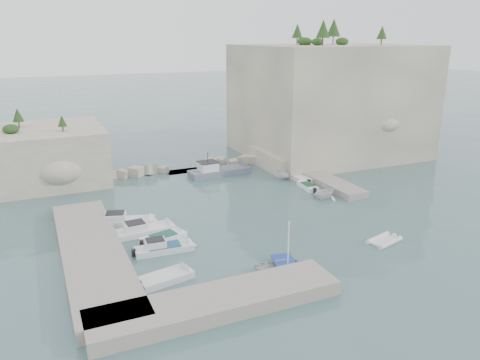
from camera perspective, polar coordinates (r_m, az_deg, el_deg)
name	(u,v)px	position (r m, az deg, el deg)	size (l,w,h in m)	color
ground	(264,224)	(47.98, 2.94, -5.37)	(400.00, 400.00, 0.00)	#456668
cliff_east	(328,100)	(76.57, 10.74, 9.50)	(26.00, 22.00, 17.00)	beige
cliff_terrace	(288,158)	(68.52, 5.85, 2.64)	(8.00, 10.00, 2.50)	beige
outcrop_west	(40,155)	(66.10, -23.20, 2.78)	(16.00, 14.00, 7.00)	beige
quay_west	(92,253)	(42.48, -17.55, -8.52)	(5.00, 24.00, 1.10)	#9E9689
quay_south	(217,302)	(33.89, -2.77, -14.63)	(18.00, 4.00, 1.10)	#9E9689
ledge_east	(321,178)	(62.49, 9.85, 0.22)	(3.00, 16.00, 0.80)	#9E9689
breakwater	(188,166)	(66.74, -6.40, 1.73)	(28.00, 3.00, 1.40)	beige
motorboat_a	(125,224)	(49.29, -13.85, -5.24)	(6.59, 1.96, 1.40)	silver
motorboat_b	(145,233)	(46.75, -11.56, -6.35)	(6.30, 2.06, 1.40)	silver
motorboat_c	(164,240)	(44.83, -9.30, -7.28)	(4.66, 1.69, 0.70)	white
motorboat_d	(164,251)	(42.67, -9.20, -8.59)	(5.67, 1.69, 1.40)	silver
motorboat_e	(166,281)	(37.98, -9.06, -12.03)	(4.70, 1.92, 0.70)	silver
rowboat	(287,273)	(38.86, 5.80, -11.17)	(3.70, 5.18, 1.07)	silver
inflatable_dinghy	(384,242)	(45.91, 17.14, -7.25)	(3.61, 1.75, 0.44)	silver
tender_east_a	(324,198)	(56.28, 10.23, -2.16)	(3.03, 3.51, 1.85)	white
tender_east_b	(308,188)	(59.35, 8.24, -1.03)	(3.97, 1.35, 0.70)	white
tender_east_c	(299,180)	(62.86, 7.19, 0.06)	(4.93, 1.59, 0.70)	silver
tender_east_d	(286,178)	(63.19, 5.69, 0.20)	(1.58, 4.19, 1.62)	silver
work_boat	(219,175)	(64.59, -2.54, 0.65)	(9.27, 2.74, 2.20)	slate
rowboat_mast	(288,243)	(37.68, 5.93, -7.64)	(0.10, 0.10, 4.20)	white
vegetation	(298,39)	(74.30, 7.09, 16.74)	(53.48, 13.88, 13.40)	#1E4219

